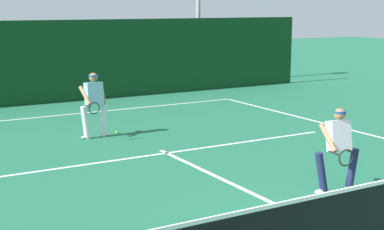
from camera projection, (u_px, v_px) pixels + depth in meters
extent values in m
cube|color=white|center=(82.00, 113.00, 17.87)|extent=(10.83, 0.10, 0.01)
cube|color=white|center=(167.00, 153.00, 13.05)|extent=(8.83, 0.10, 0.01)
cube|color=white|center=(240.00, 187.00, 10.59)|extent=(0.10, 6.40, 0.01)
cube|color=black|center=(376.00, 218.00, 7.78)|extent=(11.69, 0.02, 0.94)
cube|color=white|center=(378.00, 183.00, 7.68)|extent=(11.69, 0.03, 0.05)
cylinder|color=#1E234C|center=(352.00, 169.00, 10.39)|extent=(0.26, 0.17, 0.78)
cylinder|color=#1E234C|center=(321.00, 173.00, 10.15)|extent=(0.31, 0.18, 0.78)
ellipsoid|color=white|center=(351.00, 187.00, 10.46)|extent=(0.27, 0.14, 0.09)
ellipsoid|color=white|center=(321.00, 192.00, 10.22)|extent=(0.27, 0.14, 0.09)
cube|color=silver|center=(339.00, 136.00, 10.15)|extent=(0.43, 0.35, 0.57)
cylinder|color=#9E704C|center=(349.00, 136.00, 10.24)|extent=(0.18, 0.11, 0.60)
cylinder|color=#9E704C|center=(328.00, 138.00, 10.07)|extent=(0.16, 0.51, 0.45)
sphere|color=#9E704C|center=(340.00, 114.00, 10.08)|extent=(0.21, 0.21, 0.21)
cylinder|color=#19478C|center=(340.00, 112.00, 10.07)|extent=(0.25, 0.25, 0.04)
cylinder|color=black|center=(334.00, 153.00, 9.87)|extent=(0.07, 0.26, 0.03)
torus|color=black|center=(346.00, 158.00, 9.56)|extent=(0.29, 0.06, 0.29)
cylinder|color=silver|center=(104.00, 120.00, 14.67)|extent=(0.22, 0.17, 0.83)
cylinder|color=silver|center=(85.00, 123.00, 14.37)|extent=(0.24, 0.17, 0.84)
ellipsoid|color=white|center=(104.00, 134.00, 14.74)|extent=(0.27, 0.13, 0.09)
ellipsoid|color=white|center=(86.00, 137.00, 14.44)|extent=(0.27, 0.13, 0.09)
cube|color=#8CCCE0|center=(94.00, 94.00, 14.39)|extent=(0.45, 0.32, 0.60)
cylinder|color=#9E704C|center=(102.00, 94.00, 14.53)|extent=(0.20, 0.12, 0.64)
cylinder|color=#9E704C|center=(85.00, 96.00, 14.26)|extent=(0.15, 0.58, 0.45)
sphere|color=#9E704C|center=(93.00, 77.00, 14.31)|extent=(0.22, 0.22, 0.22)
cylinder|color=#19478C|center=(93.00, 76.00, 14.30)|extent=(0.26, 0.26, 0.04)
cylinder|color=black|center=(88.00, 106.00, 14.07)|extent=(0.06, 0.26, 0.03)
torus|color=black|center=(94.00, 108.00, 13.80)|extent=(0.29, 0.05, 0.29)
sphere|color=#D1E033|center=(117.00, 132.00, 15.04)|extent=(0.07, 0.07, 0.07)
cube|color=#0E3A1A|center=(57.00, 62.00, 19.64)|extent=(20.35, 0.12, 2.81)
cylinder|color=#9EA39E|center=(198.00, 8.00, 24.08)|extent=(0.18, 0.18, 6.33)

